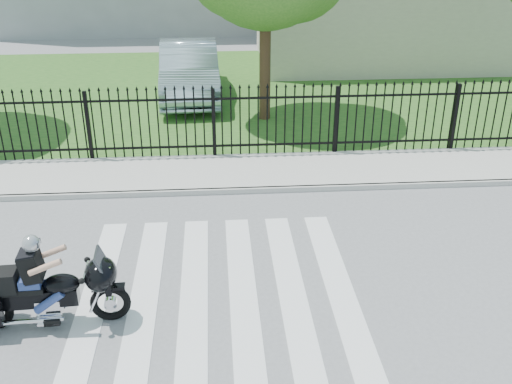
{
  "coord_description": "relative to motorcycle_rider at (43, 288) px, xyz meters",
  "views": [
    {
      "loc": [
        0.03,
        -7.84,
        5.75
      ],
      "look_at": [
        0.74,
        1.97,
        1.0
      ],
      "focal_mm": 42.0,
      "sensor_mm": 36.0,
      "label": 1
    }
  ],
  "objects": [
    {
      "name": "sidewalk",
      "position": [
        2.58,
        5.32,
        -0.58
      ],
      "size": [
        40.0,
        2.0,
        0.12
      ],
      "primitive_type": "cube",
      "color": "#ADAAA3",
      "rests_on": "ground"
    },
    {
      "name": "motorcycle_rider",
      "position": [
        0.0,
        0.0,
        0.0
      ],
      "size": [
        2.38,
        0.77,
        1.57
      ],
      "rotation": [
        0.0,
        0.0,
        0.05
      ],
      "color": "black",
      "rests_on": "ground"
    },
    {
      "name": "curb",
      "position": [
        2.58,
        4.32,
        -0.58
      ],
      "size": [
        40.0,
        0.12,
        0.12
      ],
      "primitive_type": "cube",
      "color": "#ADAAA3",
      "rests_on": "ground"
    },
    {
      "name": "grass_strip",
      "position": [
        2.58,
        12.32,
        -0.63
      ],
      "size": [
        40.0,
        12.0,
        0.02
      ],
      "primitive_type": "cube",
      "color": "#24501B",
      "rests_on": "ground"
    },
    {
      "name": "building_low",
      "position": [
        9.58,
        16.32,
        1.11
      ],
      "size": [
        10.0,
        6.0,
        3.5
      ],
      "primitive_type": "cube",
      "color": "beige",
      "rests_on": "ground"
    },
    {
      "name": "parked_car",
      "position": [
        1.82,
        11.69,
        0.24
      ],
      "size": [
        2.04,
        5.3,
        1.72
      ],
      "primitive_type": "imported",
      "rotation": [
        0.0,
        0.0,
        0.04
      ],
      "color": "#8FA8B4",
      "rests_on": "grass_strip"
    },
    {
      "name": "iron_fence",
      "position": [
        2.58,
        6.32,
        0.26
      ],
      "size": [
        26.0,
        0.04,
        1.8
      ],
      "color": "black",
      "rests_on": "ground"
    },
    {
      "name": "crosswalk",
      "position": [
        2.58,
        0.32,
        -0.64
      ],
      "size": [
        5.0,
        5.5,
        0.01
      ],
      "primitive_type": null,
      "color": "silver",
      "rests_on": "ground"
    },
    {
      "name": "ground",
      "position": [
        2.58,
        0.32,
        -0.64
      ],
      "size": [
        120.0,
        120.0,
        0.0
      ],
      "primitive_type": "plane",
      "color": "slate",
      "rests_on": "ground"
    }
  ]
}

